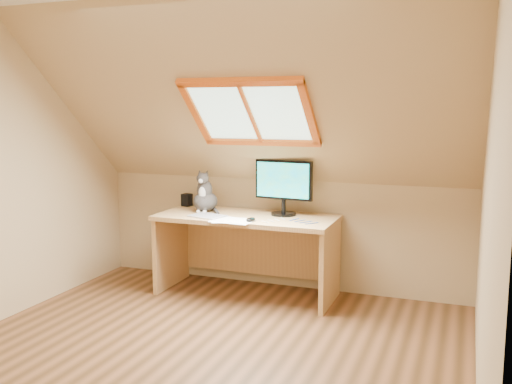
% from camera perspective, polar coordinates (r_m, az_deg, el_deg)
% --- Properties ---
extents(ground, '(3.50, 3.50, 0.00)m').
position_cam_1_polar(ground, '(3.97, -6.17, -16.35)').
color(ground, brown).
rests_on(ground, ground).
extents(room_shell, '(3.52, 3.52, 2.41)m').
position_cam_1_polar(room_shell, '(3.53, -7.22, 4.65)').
color(room_shell, tan).
rests_on(room_shell, ground).
extents(desk, '(1.58, 0.69, 0.72)m').
position_cam_1_polar(desk, '(5.13, -0.67, -4.66)').
color(desk, tan).
rests_on(desk, ground).
extents(monitor, '(0.53, 0.22, 0.49)m').
position_cam_1_polar(monitor, '(4.99, 2.77, 0.82)').
color(monitor, black).
rests_on(monitor, desk).
extents(cat, '(0.23, 0.27, 0.39)m').
position_cam_1_polar(cat, '(5.21, -5.14, -0.43)').
color(cat, '#423D3A').
rests_on(cat, desk).
extents(desk_speaker, '(0.10, 0.10, 0.12)m').
position_cam_1_polar(desk_speaker, '(5.53, -6.93, -0.79)').
color(desk_speaker, black).
rests_on(desk_speaker, desk).
extents(graphics_tablet, '(0.34, 0.28, 0.01)m').
position_cam_1_polar(graphics_tablet, '(4.97, -4.88, -2.42)').
color(graphics_tablet, '#B2B2B7').
rests_on(graphics_tablet, desk).
extents(mouse, '(0.08, 0.12, 0.03)m').
position_cam_1_polar(mouse, '(4.75, -0.53, -2.77)').
color(mouse, black).
rests_on(mouse, desk).
extents(papers, '(0.35, 0.30, 0.01)m').
position_cam_1_polar(papers, '(4.80, -2.42, -2.84)').
color(papers, white).
rests_on(papers, desk).
extents(cables, '(0.51, 0.26, 0.01)m').
position_cam_1_polar(cables, '(4.76, 3.56, -2.91)').
color(cables, silver).
rests_on(cables, desk).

